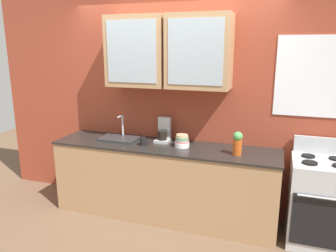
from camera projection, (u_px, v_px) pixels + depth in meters
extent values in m
plane|color=brown|center=(164.00, 214.00, 3.99)|extent=(10.00, 10.00, 0.00)
cube|color=#993D28|center=(174.00, 94.00, 3.98)|extent=(4.92, 0.10, 2.87)
cube|color=#A87F56|center=(138.00, 51.00, 3.76)|extent=(0.70, 0.35, 0.80)
cube|color=#9EADB7|center=(131.00, 52.00, 3.60)|extent=(0.59, 0.01, 0.68)
cube|color=#A87F56|center=(199.00, 52.00, 3.53)|extent=(0.70, 0.35, 0.80)
cube|color=#9EADB7|center=(195.00, 52.00, 3.37)|extent=(0.59, 0.01, 0.68)
cube|color=white|center=(311.00, 77.00, 3.39)|extent=(0.70, 0.01, 0.84)
cube|color=#A87F56|center=(164.00, 182.00, 3.89)|extent=(2.62, 0.60, 0.86)
cube|color=black|center=(164.00, 146.00, 3.78)|extent=(2.65, 0.63, 0.02)
cube|color=silver|center=(318.00, 202.00, 3.35)|extent=(0.58, 0.57, 0.89)
cube|color=black|center=(320.00, 222.00, 3.10)|extent=(0.53, 0.01, 0.53)
cylinder|color=silver|center=(324.00, 198.00, 3.01)|extent=(0.46, 0.02, 0.02)
cube|color=silver|center=(321.00, 145.00, 3.47)|extent=(0.55, 0.04, 0.18)
cylinder|color=black|center=(310.00, 163.00, 3.18)|extent=(0.14, 0.14, 0.02)
cylinder|color=black|center=(308.00, 156.00, 3.38)|extent=(0.13, 0.13, 0.02)
cylinder|color=black|center=(336.00, 159.00, 3.30)|extent=(0.13, 0.13, 0.02)
cube|color=#2D2D30|center=(119.00, 139.00, 3.99)|extent=(0.46, 0.29, 0.03)
cylinder|color=silver|center=(123.00, 125.00, 4.06)|extent=(0.02, 0.02, 0.25)
cylinder|color=silver|center=(120.00, 116.00, 3.98)|extent=(0.02, 0.12, 0.02)
cylinder|color=white|center=(182.00, 145.00, 3.72)|extent=(0.17, 0.17, 0.05)
cylinder|color=#D87F84|center=(182.00, 142.00, 3.71)|extent=(0.16, 0.16, 0.04)
cylinder|color=#669972|center=(182.00, 139.00, 3.70)|extent=(0.15, 0.15, 0.05)
cylinder|color=#E0AD7F|center=(182.00, 136.00, 3.69)|extent=(0.14, 0.14, 0.04)
cylinder|color=#BF4C19|center=(237.00, 147.00, 3.42)|extent=(0.09, 0.09, 0.17)
sphere|color=#4C994C|center=(238.00, 136.00, 3.39)|extent=(0.10, 0.10, 0.10)
cylinder|color=black|center=(143.00, 141.00, 3.77)|extent=(0.08, 0.08, 0.09)
torus|color=black|center=(147.00, 141.00, 3.75)|extent=(0.06, 0.01, 0.06)
cube|color=#B7B7BC|center=(163.00, 140.00, 3.92)|extent=(0.17, 0.20, 0.03)
cylinder|color=black|center=(162.00, 135.00, 3.88)|extent=(0.11, 0.11, 0.11)
cube|color=#B7B7BC|center=(165.00, 127.00, 3.95)|extent=(0.15, 0.06, 0.26)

